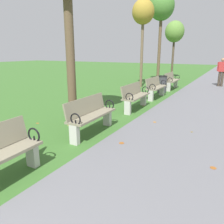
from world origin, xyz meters
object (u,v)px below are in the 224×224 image
(park_bench_5, at_px, (156,87))
(park_bench_6, at_px, (172,80))
(park_bench_3, at_px, (91,115))
(trash_bin, at_px, (162,84))
(tree_4, at_px, (162,8))
(tree_5, at_px, (175,32))
(park_bench_4, at_px, (135,96))
(pedestrian_walking, at_px, (222,71))
(tree_3, at_px, (143,14))

(park_bench_5, xyz_separation_m, park_bench_6, (-0.00, 2.69, 0.00))
(park_bench_3, xyz_separation_m, trash_bin, (-0.15, 6.47, -0.06))
(park_bench_6, height_order, trash_bin, park_bench_6)
(tree_4, relative_size, tree_5, 1.32)
(park_bench_3, distance_m, park_bench_5, 5.03)
(park_bench_4, relative_size, trash_bin, 1.92)
(pedestrian_walking, xyz_separation_m, trash_bin, (-2.41, -3.60, -0.50))
(park_bench_4, xyz_separation_m, trash_bin, (-0.15, 3.74, -0.06))
(park_bench_3, xyz_separation_m, park_bench_6, (-0.00, 7.73, 0.00))
(tree_3, bearing_deg, park_bench_6, 1.22)
(park_bench_6, distance_m, tree_5, 5.96)
(tree_5, relative_size, trash_bin, 4.96)
(park_bench_4, bearing_deg, tree_4, 101.47)
(park_bench_5, bearing_deg, tree_5, 99.42)
(tree_3, height_order, tree_4, tree_4)
(park_bench_6, xyz_separation_m, trash_bin, (-0.15, -1.25, -0.06))
(tree_4, bearing_deg, trash_bin, -69.01)
(park_bench_4, xyz_separation_m, tree_3, (-1.76, 4.96, 3.47))
(tree_5, distance_m, trash_bin, 7.06)
(tree_5, height_order, trash_bin, tree_5)
(park_bench_6, bearing_deg, tree_4, 124.12)
(tree_5, distance_m, pedestrian_walking, 5.10)
(tree_5, height_order, pedestrian_walking, tree_5)
(park_bench_5, relative_size, trash_bin, 1.91)
(park_bench_6, distance_m, trash_bin, 1.26)
(tree_5, bearing_deg, park_bench_3, -84.25)
(tree_4, height_order, trash_bin, tree_4)
(pedestrian_walking, distance_m, trash_bin, 4.36)
(park_bench_6, height_order, tree_3, tree_3)
(park_bench_3, height_order, park_bench_5, same)
(tree_4, distance_m, tree_5, 3.17)
(park_bench_3, xyz_separation_m, park_bench_5, (-0.00, 5.03, 0.00))
(tree_3, xyz_separation_m, trash_bin, (1.62, -1.22, -3.53))
(park_bench_5, xyz_separation_m, tree_3, (-1.76, 2.66, 3.47))
(tree_3, xyz_separation_m, pedestrian_walking, (4.03, 2.38, -3.03))
(tree_3, distance_m, tree_4, 2.28)
(park_bench_6, height_order, tree_5, tree_5)
(park_bench_6, relative_size, tree_5, 0.38)
(park_bench_4, bearing_deg, tree_3, 109.60)
(park_bench_4, distance_m, pedestrian_walking, 7.69)
(park_bench_3, distance_m, park_bench_4, 2.73)
(trash_bin, bearing_deg, tree_5, 100.22)
(park_bench_5, relative_size, tree_5, 0.39)
(park_bench_4, bearing_deg, park_bench_6, 90.00)
(park_bench_6, bearing_deg, park_bench_3, -90.00)
(trash_bin, bearing_deg, park_bench_6, 83.30)
(trash_bin, bearing_deg, tree_4, 110.99)
(tree_5, bearing_deg, park_bench_6, -75.74)
(park_bench_5, xyz_separation_m, tree_4, (-1.45, 4.83, 4.08))
(park_bench_5, distance_m, pedestrian_walking, 5.54)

